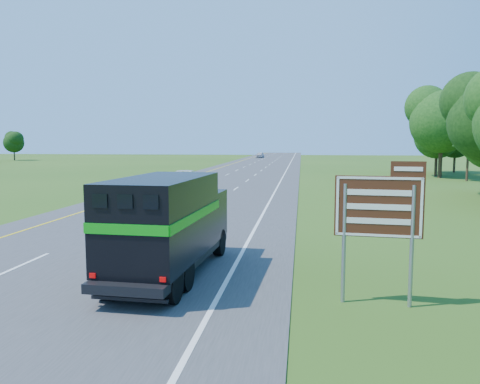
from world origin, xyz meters
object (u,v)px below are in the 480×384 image
Objects in this scene: horse_truck at (169,223)px; white_suv at (184,179)px; far_car at (260,155)px; exit_sign at (380,212)px.

horse_truck is 1.26× the size of white_suv.
horse_truck is 109.85m from far_car.
exit_sign is at bearing -68.29° from white_suv.
horse_truck is at bearing -78.23° from white_suv.
far_car is at bearing 88.51° from white_suv.
exit_sign is at bearing -13.06° from horse_truck.
exit_sign is (6.17, -1.79, 0.72)m from horse_truck.
far_car is at bearing 96.66° from horse_truck.
exit_sign reaches higher than white_suv.
white_suv is (-6.65, 27.92, -0.90)m from horse_truck.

